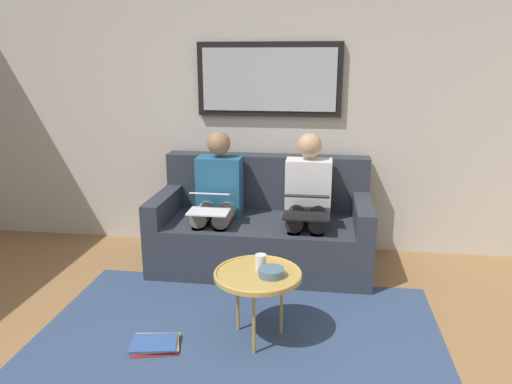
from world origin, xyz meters
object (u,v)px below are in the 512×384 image
bowl (271,272)px  person_left (308,199)px  coffee_table (258,275)px  laptop_black (306,205)px  framed_mirror (269,80)px  couch (263,228)px  cup (261,261)px  magazine_stack (155,344)px  laptop_white (211,202)px  person_right (217,196)px

bowl → person_left: person_left is taller
coffee_table → laptop_black: 0.96m
framed_mirror → couch: bearing=90.0°
cup → magazine_stack: bearing=22.9°
couch → framed_mirror: (0.00, -0.39, 1.24)m
coffee_table → person_left: bearing=-102.6°
couch → framed_mirror: 1.30m
framed_mirror → laptop_white: (0.38, 0.70, -0.92)m
laptop_white → magazine_stack: laptop_white is taller
framed_mirror → magazine_stack: size_ratio=3.92×
coffee_table → laptop_white: laptop_white is taller
cup → laptop_white: laptop_white is taller
bowl → magazine_stack: 0.85m
couch → person_left: person_left is taller
person_left → laptop_black: 0.24m
cup → magazine_stack: size_ratio=0.28×
framed_mirror → laptop_white: framed_mirror is taller
laptop_white → magazine_stack: 1.25m
framed_mirror → person_right: framed_mirror is taller
cup → laptop_black: size_ratio=0.24×
bowl → person_left: size_ratio=0.14×
laptop_white → bowl: bearing=122.3°
coffee_table → laptop_white: size_ratio=1.56×
bowl → magazine_stack: bearing=12.4°
bowl → framed_mirror: bearing=-82.6°
laptop_black → magazine_stack: laptop_black is taller
cup → person_right: size_ratio=0.08×
cup → person_left: 1.11m
cup → person_left: size_ratio=0.08×
laptop_black → laptop_white: size_ratio=1.06×
magazine_stack → framed_mirror: bearing=-105.3°
couch → coffee_table: size_ratio=3.31×
couch → bowl: (-0.21, 1.25, 0.17)m
couch → laptop_black: size_ratio=4.89×
couch → laptop_black: 0.59m
bowl → person_left: bearing=-98.2°
couch → framed_mirror: size_ratio=1.42×
laptop_black → magazine_stack: size_ratio=1.14×
bowl → laptop_black: bearing=-100.2°
bowl → laptop_black: 0.97m
bowl → laptop_white: (0.59, -0.94, 0.15)m
framed_mirror → person_left: bearing=129.8°
couch → cup: couch is taller
couch → cup: bearing=96.7°
coffee_table → laptop_white: (0.51, -0.91, 0.19)m
bowl → person_left: 1.20m
person_right → laptop_white: person_right is taller
cup → laptop_black: laptop_black is taller
bowl → magazine_stack: bowl is taller
magazine_stack → bowl: bearing=-167.6°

